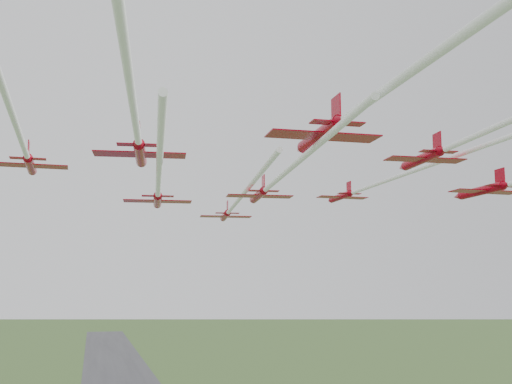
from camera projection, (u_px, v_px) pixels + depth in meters
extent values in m
cylinder|color=#A10012|center=(225.00, 216.00, 109.69)|extent=(1.97, 8.40, 1.08)
cone|color=#A10012|center=(223.00, 219.00, 114.63)|extent=(1.26, 1.87, 1.08)
cone|color=#A10012|center=(228.00, 212.00, 105.03)|extent=(1.10, 1.28, 0.98)
ellipsoid|color=black|center=(224.00, 215.00, 111.66)|extent=(0.51, 0.97, 0.31)
cube|color=#A10012|center=(226.00, 217.00, 108.88)|extent=(8.85, 3.47, 0.10)
cube|color=#A10012|center=(227.00, 213.00, 105.94)|extent=(4.03, 1.59, 0.08)
cube|color=#A10012|center=(227.00, 207.00, 106.30)|extent=(0.29, 1.76, 1.96)
cylinder|color=white|center=(247.00, 190.00, 81.09)|extent=(5.77, 47.60, 0.59)
cylinder|color=#A10012|center=(158.00, 200.00, 94.47)|extent=(2.08, 9.54, 1.22)
cone|color=#A10012|center=(157.00, 205.00, 100.07)|extent=(1.40, 2.11, 1.22)
cone|color=#A10012|center=(158.00, 195.00, 89.20)|extent=(1.23, 1.43, 1.11)
ellipsoid|color=black|center=(158.00, 199.00, 96.71)|extent=(0.56, 1.10, 0.36)
cube|color=#A10012|center=(158.00, 201.00, 93.56)|extent=(10.02, 3.77, 0.11)
cube|color=#A10012|center=(158.00, 196.00, 90.23)|extent=(4.56, 1.73, 0.09)
cube|color=#A10012|center=(158.00, 188.00, 90.63)|extent=(0.29, 2.01, 2.23)
cylinder|color=white|center=(160.00, 161.00, 65.57)|extent=(4.94, 47.04, 0.67)
cylinder|color=#A10012|center=(341.00, 197.00, 101.21)|extent=(1.11, 7.63, 0.99)
cone|color=#A10012|center=(330.00, 201.00, 105.61)|extent=(1.01, 1.63, 0.99)
cone|color=#A10012|center=(352.00, 193.00, 97.06)|extent=(0.91, 1.09, 0.90)
ellipsoid|color=black|center=(336.00, 196.00, 102.97)|extent=(0.39, 0.86, 0.29)
cube|color=#A10012|center=(342.00, 197.00, 100.49)|extent=(7.92, 2.46, 0.09)
cube|color=#A10012|center=(349.00, 194.00, 97.87)|extent=(3.60, 1.13, 0.07)
cube|color=#A10012|center=(349.00, 187.00, 98.19)|extent=(0.12, 1.61, 1.79)
cylinder|color=white|center=(430.00, 165.00, 75.35)|extent=(1.27, 44.52, 0.54)
cylinder|color=#A10012|center=(30.00, 165.00, 76.94)|extent=(1.31, 8.50, 1.10)
cone|color=#A10012|center=(33.00, 172.00, 81.82)|extent=(1.14, 1.82, 1.10)
cone|color=#A10012|center=(27.00, 157.00, 72.33)|extent=(1.03, 1.22, 1.00)
ellipsoid|color=black|center=(31.00, 165.00, 78.89)|extent=(0.44, 0.96, 0.32)
cube|color=#A10012|center=(30.00, 166.00, 76.14)|extent=(8.84, 2.82, 0.10)
cube|color=#A10012|center=(28.00, 159.00, 73.24)|extent=(4.02, 1.30, 0.08)
cube|color=#A10012|center=(29.00, 150.00, 73.59)|extent=(0.15, 1.80, 1.99)
cylinder|color=white|center=(12.00, 112.00, 54.01)|extent=(1.56, 37.40, 0.60)
cylinder|color=#A10012|center=(258.00, 195.00, 79.20)|extent=(1.65, 7.81, 1.00)
cone|color=#A10012|center=(252.00, 200.00, 83.79)|extent=(1.14, 1.72, 1.00)
cone|color=#A10012|center=(265.00, 190.00, 74.89)|extent=(1.00, 1.17, 0.91)
ellipsoid|color=black|center=(256.00, 194.00, 81.04)|extent=(0.45, 0.90, 0.29)
cube|color=#A10012|center=(259.00, 196.00, 78.46)|extent=(8.20, 3.04, 0.09)
cube|color=#A10012|center=(264.00, 191.00, 75.74)|extent=(3.73, 1.40, 0.07)
cube|color=#A10012|center=(263.00, 183.00, 76.06)|extent=(0.23, 1.64, 1.82)
cylinder|color=white|center=(303.00, 158.00, 56.42)|extent=(3.64, 36.79, 0.55)
cylinder|color=#A10012|center=(481.00, 191.00, 87.95)|extent=(1.48, 9.48, 1.22)
cone|color=#A10012|center=(458.00, 196.00, 93.40)|extent=(1.28, 2.03, 1.22)
cone|color=#A10012|center=(507.00, 185.00, 82.82)|extent=(1.15, 1.36, 1.11)
ellipsoid|color=black|center=(472.00, 190.00, 90.13)|extent=(0.50, 1.07, 0.36)
cube|color=#A10012|center=(485.00, 192.00, 87.06)|extent=(9.85, 3.15, 0.11)
cube|color=#A10012|center=(501.00, 186.00, 83.83)|extent=(4.48, 1.45, 0.09)
cube|color=#A10012|center=(500.00, 177.00, 84.22)|extent=(0.16, 2.00, 2.22)
cylinder|color=#A10012|center=(140.00, 154.00, 65.48)|extent=(2.04, 8.96, 1.15)
cone|color=#A10012|center=(142.00, 164.00, 70.74)|extent=(1.33, 1.99, 1.15)
cone|color=#A10012|center=(139.00, 143.00, 60.52)|extent=(1.17, 1.35, 1.05)
ellipsoid|color=black|center=(141.00, 154.00, 67.58)|extent=(0.54, 1.03, 0.33)
cube|color=#A10012|center=(140.00, 155.00, 64.62)|extent=(9.43, 3.64, 0.10)
cube|color=#A10012|center=(139.00, 145.00, 61.49)|extent=(4.29, 1.67, 0.08)
cube|color=#A10012|center=(139.00, 134.00, 61.87)|extent=(0.29, 1.88, 2.09)
cylinder|color=white|center=(122.00, 28.00, 33.94)|extent=(6.00, 52.98, 0.63)
cylinder|color=#A10012|center=(422.00, 159.00, 68.85)|extent=(1.43, 8.22, 1.06)
cone|color=#A10012|center=(402.00, 167.00, 73.65)|extent=(1.14, 1.78, 1.06)
cone|color=#A10012|center=(443.00, 150.00, 64.33)|extent=(1.01, 1.20, 0.96)
ellipsoid|color=black|center=(414.00, 159.00, 70.77)|extent=(0.45, 0.93, 0.31)
cube|color=#A10012|center=(425.00, 160.00, 68.07)|extent=(8.57, 2.89, 0.10)
cube|color=#A10012|center=(438.00, 152.00, 65.22)|extent=(3.90, 1.33, 0.08)
cube|color=#A10012|center=(437.00, 142.00, 65.56)|extent=(0.18, 1.73, 1.92)
cylinder|color=#A10012|center=(320.00, 135.00, 52.02)|extent=(1.27, 8.78, 1.13)
cone|color=#A10012|center=(300.00, 149.00, 57.13)|extent=(1.16, 1.87, 1.13)
cone|color=#A10012|center=(342.00, 120.00, 47.21)|extent=(1.05, 1.25, 1.03)
ellipsoid|color=black|center=(312.00, 136.00, 54.07)|extent=(0.45, 0.99, 0.33)
cube|color=#A10012|center=(323.00, 136.00, 51.19)|extent=(9.11, 2.82, 0.10)
cube|color=#A10012|center=(337.00, 123.00, 48.15)|extent=(4.14, 1.30, 0.08)
cube|color=#A10012|center=(336.00, 109.00, 48.52)|extent=(0.13, 1.86, 2.06)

